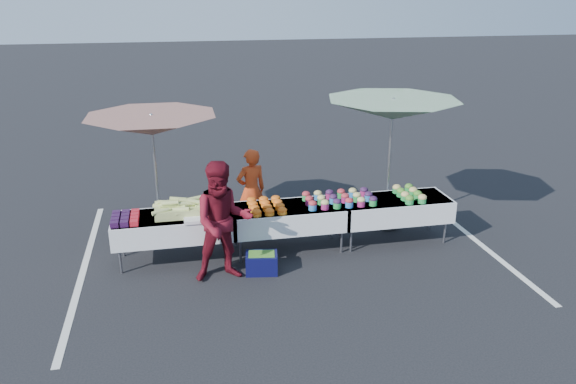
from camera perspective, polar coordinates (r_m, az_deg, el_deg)
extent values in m
plane|color=black|center=(9.26, 0.00, -5.83)|extent=(80.00, 80.00, 0.00)
cube|color=silver|center=(9.22, -20.02, -7.24)|extent=(0.10, 5.00, 0.00)
cube|color=silver|center=(10.34, 17.67, -3.96)|extent=(0.10, 5.00, 0.00)
cube|color=white|center=(8.81, -11.55, -2.47)|extent=(1.80, 0.75, 0.04)
cube|color=white|center=(8.87, -11.48, -3.43)|extent=(1.86, 0.81, 0.36)
cylinder|color=slate|center=(8.80, -16.65, -6.78)|extent=(0.04, 0.04, 0.39)
cylinder|color=slate|center=(9.33, -16.41, -5.18)|extent=(0.04, 0.04, 0.39)
cylinder|color=slate|center=(8.78, -5.90, -6.04)|extent=(0.04, 0.04, 0.39)
cylinder|color=slate|center=(9.32, -6.30, -4.48)|extent=(0.04, 0.04, 0.39)
cube|color=white|center=(8.97, 0.00, -1.62)|extent=(1.80, 0.75, 0.04)
cube|color=white|center=(9.03, 0.00, -2.57)|extent=(1.86, 0.81, 0.36)
cylinder|color=slate|center=(8.80, -4.86, -5.95)|extent=(0.04, 0.04, 0.39)
cylinder|color=slate|center=(9.33, -5.32, -4.40)|extent=(0.04, 0.04, 0.39)
cylinder|color=slate|center=(9.11, 5.46, -5.02)|extent=(0.04, 0.04, 0.39)
cylinder|color=slate|center=(9.63, 4.43, -3.58)|extent=(0.04, 0.04, 0.39)
cube|color=white|center=(9.48, 10.71, -0.77)|extent=(1.80, 0.75, 0.04)
cube|color=white|center=(9.54, 10.65, -1.67)|extent=(1.86, 0.81, 0.36)
cylinder|color=slate|center=(9.16, 6.42, -4.93)|extent=(0.04, 0.04, 0.39)
cylinder|color=slate|center=(9.67, 5.34, -3.50)|extent=(0.04, 0.04, 0.39)
cylinder|color=slate|center=(9.77, 15.63, -3.95)|extent=(0.04, 0.04, 0.39)
cylinder|color=slate|center=(10.25, 14.16, -2.66)|extent=(0.04, 0.04, 0.39)
cube|color=black|center=(8.58, -17.23, -3.16)|extent=(0.12, 0.12, 0.08)
cube|color=black|center=(8.71, -17.16, -2.80)|extent=(0.12, 0.12, 0.08)
cube|color=black|center=(8.84, -17.09, -2.46)|extent=(0.12, 0.12, 0.08)
cube|color=black|center=(8.97, -17.02, -2.13)|extent=(0.12, 0.12, 0.08)
cube|color=black|center=(8.57, -16.30, -3.10)|extent=(0.12, 0.12, 0.08)
cube|color=black|center=(8.70, -16.24, -2.74)|extent=(0.12, 0.12, 0.08)
cube|color=black|center=(8.83, -16.18, -2.40)|extent=(0.12, 0.12, 0.08)
cube|color=black|center=(8.96, -16.13, -2.07)|extent=(0.12, 0.12, 0.08)
cube|color=#A61127|center=(8.56, -15.36, -3.04)|extent=(0.12, 0.12, 0.08)
cube|color=#A61127|center=(8.69, -15.32, -2.68)|extent=(0.12, 0.12, 0.08)
cube|color=#A61127|center=(8.82, -15.28, -2.34)|extent=(0.12, 0.12, 0.08)
cube|color=#A61127|center=(8.95, -15.24, -2.01)|extent=(0.12, 0.12, 0.08)
cube|color=tan|center=(8.82, -9.98, -1.70)|extent=(1.05, 0.55, 0.14)
cylinder|color=tan|center=(8.96, -8.09, -1.00)|extent=(0.27, 0.09, 0.10)
cylinder|color=tan|center=(8.83, -12.49, -1.13)|extent=(0.27, 0.14, 0.07)
cylinder|color=tan|center=(8.67, -9.27, -0.99)|extent=(0.27, 0.14, 0.09)
cylinder|color=tan|center=(8.84, -12.75, -1.52)|extent=(0.27, 0.15, 0.10)
cylinder|color=tan|center=(8.73, -11.16, -1.34)|extent=(0.27, 0.15, 0.08)
cylinder|color=tan|center=(8.81, -10.28, -0.88)|extent=(0.27, 0.10, 0.10)
cylinder|color=tan|center=(8.70, -10.25, -1.18)|extent=(0.27, 0.07, 0.08)
cylinder|color=tan|center=(8.62, -10.82, -1.73)|extent=(0.27, 0.14, 0.09)
cylinder|color=tan|center=(8.97, -11.09, -0.72)|extent=(0.27, 0.12, 0.08)
cylinder|color=tan|center=(8.91, -7.10, -0.98)|extent=(0.27, 0.16, 0.08)
cylinder|color=tan|center=(8.75, -12.05, -1.31)|extent=(0.27, 0.11, 0.07)
cylinder|color=tan|center=(8.59, -10.50, -2.08)|extent=(0.27, 0.10, 0.07)
cylinder|color=tan|center=(8.92, -9.37, -0.64)|extent=(0.27, 0.12, 0.08)
cylinder|color=tan|center=(8.59, -12.83, -1.96)|extent=(0.27, 0.15, 0.08)
cylinder|color=tan|center=(8.81, -12.25, -1.03)|extent=(0.27, 0.10, 0.08)
cylinder|color=tan|center=(8.75, -8.63, -1.22)|extent=(0.27, 0.16, 0.10)
cylinder|color=tan|center=(8.70, -11.86, -1.10)|extent=(0.27, 0.12, 0.09)
cylinder|color=tan|center=(8.57, -8.15, -1.32)|extent=(0.27, 0.09, 0.07)
cylinder|color=tan|center=(8.62, -7.72, -1.64)|extent=(0.27, 0.10, 0.09)
cylinder|color=tan|center=(8.68, -8.33, -1.61)|extent=(0.27, 0.12, 0.09)
cylinder|color=tan|center=(9.02, -9.43, -0.91)|extent=(0.27, 0.10, 0.08)
cube|color=white|center=(8.51, -9.52, -2.80)|extent=(0.30, 0.25, 0.05)
cylinder|color=orange|center=(8.61, -3.20, -2.29)|extent=(0.15, 0.15, 0.05)
ellipsoid|color=red|center=(8.59, -3.21, -2.04)|extent=(0.15, 0.15, 0.08)
cylinder|color=orange|center=(8.77, -3.38, -1.85)|extent=(0.15, 0.15, 0.05)
ellipsoid|color=red|center=(8.76, -3.39, -1.61)|extent=(0.15, 0.15, 0.08)
cylinder|color=orange|center=(8.94, -3.56, -1.43)|extent=(0.15, 0.15, 0.05)
ellipsoid|color=red|center=(8.92, -3.56, -1.19)|extent=(0.15, 0.15, 0.08)
cylinder|color=orange|center=(9.11, -3.73, -1.03)|extent=(0.15, 0.15, 0.05)
ellipsoid|color=red|center=(9.09, -3.73, -0.79)|extent=(0.15, 0.15, 0.08)
cylinder|color=orange|center=(8.64, -1.89, -2.19)|extent=(0.15, 0.15, 0.05)
ellipsoid|color=red|center=(8.62, -1.90, -1.94)|extent=(0.15, 0.15, 0.08)
cylinder|color=orange|center=(8.80, -2.10, -1.75)|extent=(0.15, 0.15, 0.05)
ellipsoid|color=red|center=(8.79, -2.10, -1.51)|extent=(0.15, 0.15, 0.08)
cylinder|color=orange|center=(8.97, -2.29, -1.34)|extent=(0.15, 0.15, 0.05)
ellipsoid|color=red|center=(8.95, -2.30, -1.10)|extent=(0.15, 0.15, 0.08)
cylinder|color=orange|center=(9.13, -2.49, -0.94)|extent=(0.15, 0.15, 0.05)
ellipsoid|color=red|center=(9.12, -2.49, -0.70)|extent=(0.15, 0.15, 0.08)
cylinder|color=orange|center=(8.67, -0.59, -2.08)|extent=(0.15, 0.15, 0.05)
ellipsoid|color=red|center=(8.66, -0.59, -1.84)|extent=(0.15, 0.15, 0.08)
cylinder|color=orange|center=(8.84, -0.82, -1.66)|extent=(0.15, 0.15, 0.05)
ellipsoid|color=red|center=(8.82, -0.82, -1.41)|extent=(0.15, 0.15, 0.08)
cylinder|color=orange|center=(9.00, -1.04, -1.24)|extent=(0.15, 0.15, 0.05)
ellipsoid|color=red|center=(8.99, -1.04, -1.01)|extent=(0.15, 0.15, 0.08)
cylinder|color=orange|center=(9.16, -1.25, -0.85)|extent=(0.15, 0.15, 0.05)
ellipsoid|color=red|center=(9.15, -1.25, -0.61)|extent=(0.15, 0.15, 0.08)
cylinder|color=#2A75C4|center=(8.82, 2.52, -1.54)|extent=(0.13, 0.13, 0.10)
ellipsoid|color=maroon|center=(8.80, 2.53, -1.18)|extent=(0.14, 0.14, 0.10)
cylinder|color=#992060|center=(9.02, 2.18, -1.04)|extent=(0.13, 0.13, 0.10)
ellipsoid|color=maroon|center=(9.00, 2.18, -0.68)|extent=(0.14, 0.14, 0.10)
cylinder|color=green|center=(9.22, 1.85, -0.56)|extent=(0.13, 0.13, 0.10)
ellipsoid|color=maroon|center=(9.20, 1.85, -0.21)|extent=(0.14, 0.14, 0.10)
cylinder|color=#992060|center=(8.87, 3.77, -1.44)|extent=(0.13, 0.13, 0.10)
ellipsoid|color=#CFC064|center=(8.85, 3.78, -1.08)|extent=(0.14, 0.14, 0.10)
cylinder|color=green|center=(9.07, 3.40, -0.95)|extent=(0.13, 0.13, 0.10)
ellipsoid|color=#CFC064|center=(9.05, 3.41, -0.59)|extent=(0.14, 0.14, 0.10)
cylinder|color=#2A75C4|center=(9.27, 3.05, -0.47)|extent=(0.13, 0.13, 0.10)
ellipsoid|color=#CFC064|center=(9.24, 3.06, -0.12)|extent=(0.14, 0.14, 0.10)
cylinder|color=green|center=(8.92, 5.01, -1.34)|extent=(0.13, 0.13, 0.10)
ellipsoid|color=#2A1331|center=(8.90, 5.02, -0.98)|extent=(0.14, 0.14, 0.10)
cylinder|color=#2A75C4|center=(9.12, 4.62, -0.85)|extent=(0.13, 0.13, 0.10)
ellipsoid|color=#2A1331|center=(9.10, 4.63, -0.50)|extent=(0.14, 0.14, 0.10)
cylinder|color=#992060|center=(9.32, 4.24, -0.38)|extent=(0.13, 0.13, 0.10)
ellipsoid|color=#2A1331|center=(9.30, 4.25, -0.04)|extent=(0.14, 0.14, 0.10)
cylinder|color=#2A75C4|center=(8.98, 6.23, -1.24)|extent=(0.13, 0.13, 0.10)
ellipsoid|color=maroon|center=(8.96, 6.25, -0.89)|extent=(0.14, 0.14, 0.10)
cylinder|color=#992060|center=(9.17, 5.82, -0.76)|extent=(0.13, 0.13, 0.10)
ellipsoid|color=maroon|center=(9.15, 5.83, -0.41)|extent=(0.14, 0.14, 0.10)
cylinder|color=green|center=(9.37, 5.42, -0.30)|extent=(0.13, 0.13, 0.10)
ellipsoid|color=maroon|center=(9.35, 5.43, 0.05)|extent=(0.14, 0.14, 0.10)
cylinder|color=#992060|center=(9.04, 7.44, -1.15)|extent=(0.13, 0.13, 0.10)
ellipsoid|color=#CFC064|center=(9.02, 7.46, -0.79)|extent=(0.14, 0.14, 0.10)
cylinder|color=green|center=(9.23, 7.00, -0.67)|extent=(0.13, 0.13, 0.10)
ellipsoid|color=#CFC064|center=(9.21, 7.02, -0.32)|extent=(0.14, 0.14, 0.10)
cylinder|color=#2A75C4|center=(9.43, 6.58, -0.21)|extent=(0.13, 0.13, 0.10)
ellipsoid|color=#CFC064|center=(9.41, 6.59, 0.13)|extent=(0.14, 0.14, 0.10)
cylinder|color=green|center=(9.11, 8.63, -1.05)|extent=(0.13, 0.13, 0.10)
ellipsoid|color=#2A1331|center=(9.08, 8.65, -0.70)|extent=(0.14, 0.14, 0.10)
cylinder|color=#2A75C4|center=(9.30, 8.17, -0.58)|extent=(0.13, 0.13, 0.10)
ellipsoid|color=#2A1331|center=(9.28, 8.19, -0.23)|extent=(0.14, 0.14, 0.10)
cylinder|color=#992060|center=(9.49, 7.73, -0.12)|extent=(0.13, 0.13, 0.10)
ellipsoid|color=#2A1331|center=(9.47, 7.74, 0.22)|extent=(0.14, 0.14, 0.10)
cylinder|color=green|center=(9.28, 12.24, -0.95)|extent=(0.14, 0.14, 0.08)
ellipsoid|color=#3A7C21|center=(9.26, 12.26, -0.64)|extent=(0.14, 0.14, 0.11)
cylinder|color=green|center=(9.43, 11.80, -0.57)|extent=(0.14, 0.14, 0.08)
ellipsoid|color=tan|center=(9.41, 11.83, -0.26)|extent=(0.14, 0.14, 0.11)
cylinder|color=green|center=(9.59, 11.38, -0.21)|extent=(0.14, 0.14, 0.08)
ellipsoid|color=#3A7C21|center=(9.57, 11.41, 0.10)|extent=(0.14, 0.14, 0.11)
cylinder|color=green|center=(9.74, 10.98, 0.15)|extent=(0.14, 0.14, 0.08)
ellipsoid|color=tan|center=(9.72, 11.00, 0.46)|extent=(0.14, 0.14, 0.11)
cylinder|color=green|center=(9.37, 13.47, -0.85)|extent=(0.14, 0.14, 0.08)
ellipsoid|color=tan|center=(9.35, 13.49, -0.54)|extent=(0.14, 0.14, 0.11)
cylinder|color=green|center=(9.52, 13.02, -0.48)|extent=(0.14, 0.14, 0.08)
ellipsoid|color=#3A7C21|center=(9.50, 13.04, -0.16)|extent=(0.14, 0.14, 0.11)
cylinder|color=green|center=(9.67, 12.59, -0.11)|extent=(0.14, 0.14, 0.08)
ellipsoid|color=tan|center=(9.65, 12.61, 0.19)|extent=(0.14, 0.14, 0.11)
cylinder|color=green|center=(9.83, 12.16, 0.24)|extent=(0.14, 0.14, 0.08)
ellipsoid|color=#3A7C21|center=(9.81, 12.19, 0.54)|extent=(0.14, 0.14, 0.11)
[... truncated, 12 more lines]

